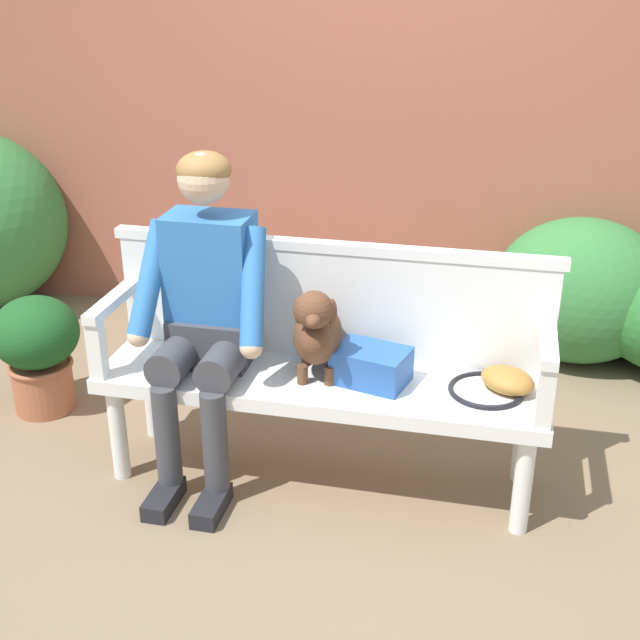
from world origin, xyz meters
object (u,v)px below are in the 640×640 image
Objects in this scene: person_seated at (205,306)px; potted_plant at (37,347)px; dog_on_bench at (317,331)px; sports_bag at (371,366)px; garden_bench at (320,391)px; baseball_glove at (508,380)px; tennis_racket at (488,387)px.

person_seated is 1.09m from potted_plant.
dog_on_bench is (0.45, 0.00, -0.07)m from person_seated.
dog_on_bench is 0.72× the size of potted_plant.
potted_plant is at bearing 170.79° from sports_bag.
garden_bench is 6.40× the size of sports_bag.
sports_bag is (0.20, 0.01, 0.13)m from garden_bench.
sports_bag is at bearing -9.21° from potted_plant.
potted_plant is (-0.96, 0.28, -0.42)m from person_seated.
sports_bag reaches higher than baseball_glove.
person_seated is at bearing -177.14° from tennis_racket.
tennis_racket is at bearing -6.22° from potted_plant.
baseball_glove is 0.79× the size of sports_bag.
sports_bag is at bearing 3.75° from dog_on_bench.
person_seated reaches higher than baseball_glove.
potted_plant is at bearing 168.87° from dog_on_bench.
tennis_racket is (0.66, 0.05, 0.07)m from garden_bench.
baseball_glove is 2.17m from potted_plant.
potted_plant is (-1.41, 0.28, -0.35)m from dog_on_bench.
sports_bag is (-0.45, -0.04, 0.06)m from tennis_racket.
dog_on_bench is 1.87× the size of baseball_glove.
person_seated is 2.35× the size of potted_plant.
garden_bench is 0.66m from tennis_racket.
dog_on_bench is at bearing -176.25° from sports_bag.
person_seated is 2.32× the size of tennis_racket.
tennis_racket is 0.46m from sports_bag.
dog_on_bench reaches higher than garden_bench.
sports_bag is (0.21, 0.01, -0.13)m from dog_on_bench.
garden_bench is 4.37× the size of dog_on_bench.
sports_bag is at bearing -175.29° from tennis_racket.
person_seated is 0.70m from sports_bag.
dog_on_bench reaches higher than baseball_glove.
person_seated is at bearing -16.38° from potted_plant.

